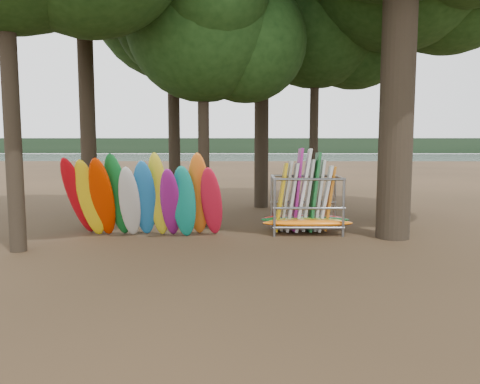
{
  "coord_description": "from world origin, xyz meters",
  "views": [
    {
      "loc": [
        -0.29,
        -14.42,
        3.13
      ],
      "look_at": [
        -0.4,
        1.5,
        1.4
      ],
      "focal_mm": 35.0,
      "sensor_mm": 36.0,
      "label": 1
    }
  ],
  "objects": [
    {
      "name": "far_shore",
      "position": [
        0.0,
        110.0,
        2.0
      ],
      "size": [
        160.0,
        4.0,
        4.0
      ],
      "primitive_type": "cube",
      "color": "black",
      "rests_on": "ground"
    },
    {
      "name": "oak_3",
      "position": [
        2.84,
        6.51,
        8.71
      ],
      "size": [
        7.56,
        7.56,
        12.01
      ],
      "color": "black",
      "rests_on": "ground"
    },
    {
      "name": "storage_rack",
      "position": [
        1.86,
        1.5,
        0.93
      ],
      "size": [
        3.07,
        1.57,
        2.91
      ],
      "color": "slate",
      "rests_on": "ground"
    },
    {
      "name": "kayak_row",
      "position": [
        -3.56,
        0.51,
        1.29
      ],
      "size": [
        5.22,
        2.26,
        2.94
      ],
      "color": "red",
      "rests_on": "ground"
    },
    {
      "name": "oak_5",
      "position": [
        -1.74,
        2.68,
        7.24
      ],
      "size": [
        6.28,
        6.28,
        9.99
      ],
      "color": "black",
      "rests_on": "ground"
    },
    {
      "name": "lake",
      "position": [
        0.0,
        60.0,
        0.0
      ],
      "size": [
        160.0,
        160.0,
        0.0
      ],
      "primitive_type": "plane",
      "color": "gray",
      "rests_on": "ground"
    },
    {
      "name": "ground",
      "position": [
        0.0,
        0.0,
        0.0
      ],
      "size": [
        120.0,
        120.0,
        0.0
      ],
      "primitive_type": "plane",
      "color": "#47331E",
      "rests_on": "ground"
    }
  ]
}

